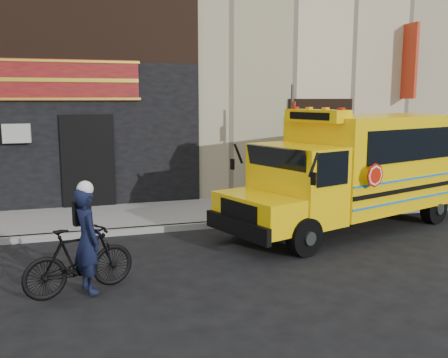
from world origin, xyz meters
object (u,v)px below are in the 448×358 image
school_bus (361,166)px  bicycle (80,260)px  sign_pole (291,145)px  cyclist (88,243)px

school_bus → bicycle: size_ratio=3.90×
sign_pole → cyclist: sign_pole is taller
bicycle → cyclist: 0.35m
sign_pole → cyclist: bearing=-142.9°
sign_pole → cyclist: size_ratio=2.05×
school_bus → cyclist: 7.14m
sign_pole → bicycle: sign_pole is taller
sign_pole → bicycle: size_ratio=1.90×
school_bus → bicycle: school_bus is taller
bicycle → cyclist: (0.14, -0.10, 0.30)m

